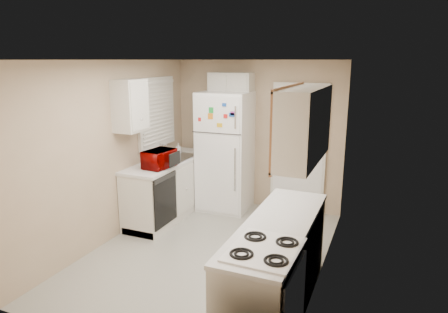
% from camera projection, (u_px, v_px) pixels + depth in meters
% --- Properties ---
extents(floor, '(3.80, 3.80, 0.00)m').
position_uv_depth(floor, '(209.00, 252.00, 5.12)').
color(floor, '#B5B4AB').
rests_on(floor, ground).
extents(ceiling, '(3.80, 3.80, 0.00)m').
position_uv_depth(ceiling, '(207.00, 60.00, 4.55)').
color(ceiling, white).
rests_on(ceiling, floor).
extents(wall_left, '(3.80, 3.80, 0.00)m').
position_uv_depth(wall_left, '(114.00, 151.00, 5.36)').
color(wall_left, tan).
rests_on(wall_left, floor).
extents(wall_right, '(3.80, 3.80, 0.00)m').
position_uv_depth(wall_right, '(326.00, 174.00, 4.31)').
color(wall_right, tan).
rests_on(wall_right, floor).
extents(wall_back, '(2.80, 2.80, 0.00)m').
position_uv_depth(wall_back, '(257.00, 135.00, 6.53)').
color(wall_back, tan).
rests_on(wall_back, floor).
extents(wall_front, '(2.80, 2.80, 0.00)m').
position_uv_depth(wall_front, '(106.00, 217.00, 3.13)').
color(wall_front, tan).
rests_on(wall_front, floor).
extents(left_counter, '(0.60, 1.80, 0.90)m').
position_uv_depth(left_counter, '(169.00, 188.00, 6.23)').
color(left_counter, silver).
rests_on(left_counter, floor).
extents(dishwasher, '(0.03, 0.58, 0.72)m').
position_uv_depth(dishwasher, '(165.00, 200.00, 5.57)').
color(dishwasher, black).
rests_on(dishwasher, floor).
extents(sink, '(0.54, 0.74, 0.16)m').
position_uv_depth(sink, '(173.00, 160.00, 6.27)').
color(sink, gray).
rests_on(sink, left_counter).
extents(microwave, '(0.48, 0.30, 0.31)m').
position_uv_depth(microwave, '(159.00, 157.00, 5.66)').
color(microwave, '#7E0200').
rests_on(microwave, left_counter).
extents(soap_bottle, '(0.10, 0.11, 0.18)m').
position_uv_depth(soap_bottle, '(178.00, 148.00, 6.49)').
color(soap_bottle, silver).
rests_on(soap_bottle, left_counter).
extents(window_blinds, '(0.10, 0.98, 1.08)m').
position_uv_depth(window_blinds, '(157.00, 113.00, 6.19)').
color(window_blinds, silver).
rests_on(window_blinds, wall_left).
extents(upper_cabinet_left, '(0.30, 0.45, 0.70)m').
position_uv_depth(upper_cabinet_left, '(130.00, 106.00, 5.36)').
color(upper_cabinet_left, silver).
rests_on(upper_cabinet_left, wall_left).
extents(refrigerator, '(0.81, 0.79, 1.91)m').
position_uv_depth(refrigerator, '(226.00, 151.00, 6.46)').
color(refrigerator, white).
rests_on(refrigerator, floor).
extents(cabinet_over_fridge, '(0.70, 0.30, 0.40)m').
position_uv_depth(cabinet_over_fridge, '(231.00, 85.00, 6.36)').
color(cabinet_over_fridge, silver).
rests_on(cabinet_over_fridge, wall_back).
extents(interior_door, '(0.86, 0.06, 2.08)m').
position_uv_depth(interior_door, '(298.00, 150.00, 6.28)').
color(interior_door, white).
rests_on(interior_door, floor).
extents(right_counter, '(0.60, 2.00, 0.90)m').
position_uv_depth(right_counter, '(277.00, 266.00, 3.88)').
color(right_counter, silver).
rests_on(right_counter, floor).
extents(stove, '(0.56, 0.68, 0.81)m').
position_uv_depth(stove, '(264.00, 304.00, 3.35)').
color(stove, white).
rests_on(stove, floor).
extents(upper_cabinet_right, '(0.30, 1.20, 0.70)m').
position_uv_depth(upper_cabinet_right, '(305.00, 125.00, 3.77)').
color(upper_cabinet_right, silver).
rests_on(upper_cabinet_right, wall_right).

